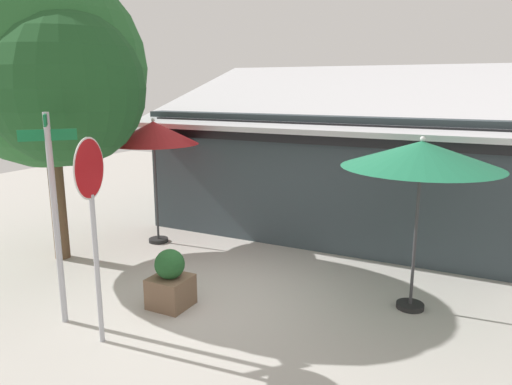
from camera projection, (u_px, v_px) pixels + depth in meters
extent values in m
cube|color=#ADA8A0|center=(215.00, 299.00, 8.21)|extent=(28.00, 28.00, 0.10)
cube|color=#333D42|center=(342.00, 169.00, 12.18)|extent=(8.36, 4.64, 2.91)
cube|color=silver|center=(343.00, 94.00, 11.65)|extent=(8.86, 5.18, 1.54)
cube|color=black|center=(310.00, 133.00, 9.88)|extent=(7.76, 0.16, 0.44)
cylinder|color=#A8AAB2|center=(56.00, 222.00, 6.99)|extent=(0.09, 0.09, 3.17)
cube|color=#116B38|center=(46.00, 119.00, 6.66)|extent=(0.59, 0.55, 0.16)
cube|color=#116B38|center=(48.00, 135.00, 6.71)|extent=(0.55, 0.59, 0.16)
cube|color=white|center=(48.00, 117.00, 7.04)|extent=(0.07, 0.07, 0.16)
cylinder|color=#A8AAB2|center=(97.00, 270.00, 6.53)|extent=(0.07, 0.07, 2.12)
cylinder|color=white|center=(89.00, 169.00, 6.22)|extent=(0.28, 0.78, 0.82)
cylinder|color=red|center=(89.00, 169.00, 6.22)|extent=(0.28, 0.74, 0.77)
cylinder|color=black|center=(159.00, 240.00, 11.05)|extent=(0.44, 0.44, 0.08)
cylinder|color=#333335|center=(156.00, 193.00, 10.80)|extent=(0.05, 0.05, 2.31)
cone|color=#B21E23|center=(154.00, 133.00, 10.51)|extent=(1.97, 1.97, 0.50)
sphere|color=silver|center=(153.00, 120.00, 10.45)|extent=(0.08, 0.08, 0.08)
cylinder|color=black|center=(410.00, 306.00, 7.75)|extent=(0.44, 0.44, 0.08)
cylinder|color=#333335|center=(415.00, 239.00, 7.50)|extent=(0.05, 0.05, 2.36)
cone|color=#1E724C|center=(422.00, 154.00, 7.21)|extent=(2.41, 2.41, 0.40)
sphere|color=silver|center=(423.00, 139.00, 7.16)|extent=(0.08, 0.08, 0.08)
cylinder|color=brown|center=(58.00, 202.00, 9.78)|extent=(0.30, 0.30, 2.42)
sphere|color=#28602D|center=(46.00, 68.00, 9.20)|extent=(3.86, 3.86, 3.86)
sphere|color=#1E4C23|center=(67.00, 88.00, 8.40)|extent=(2.74, 2.74, 2.74)
cube|color=brown|center=(171.00, 292.00, 7.78)|extent=(0.61, 0.61, 0.51)
sphere|color=#1E4C23|center=(170.00, 264.00, 7.68)|extent=(0.49, 0.49, 0.49)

